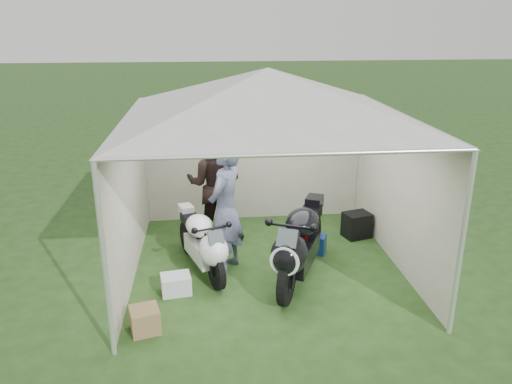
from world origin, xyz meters
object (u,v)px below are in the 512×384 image
Objects in this scene: equipment_box at (357,225)px; crate_1 at (145,320)px; crate_0 at (176,284)px; canopy_tent at (268,98)px; person_dark_jacket at (215,184)px; motorcycle_white at (203,242)px; motorcycle_black at (299,243)px; person_blue_jacket at (226,208)px; paddock_stand at (313,243)px.

crate_1 is (-3.39, -2.48, -0.07)m from equipment_box.
crate_0 is at bearing 69.17° from crate_1.
equipment_box reaches higher than crate_1.
crate_0 is (-1.36, -0.74, -2.44)m from canopy_tent.
canopy_tent is at bearing 139.25° from person_dark_jacket.
motorcycle_white is 4.31× the size of crate_0.
motorcycle_black is at bearing -35.72° from motorcycle_white.
equipment_box is (2.67, 1.04, -0.28)m from motorcycle_white.
motorcycle_white is at bearing -52.05° from person_blue_jacket.
canopy_tent is 2.84× the size of person_blue_jacket.
motorcycle_black reaches higher than crate_1.
equipment_box reaches higher than crate_0.
canopy_tent is 3.03m from equipment_box.
canopy_tent is 2.89m from crate_0.
person_dark_jacket is at bearing 70.32° from crate_1.
motorcycle_white is 2.88m from equipment_box.
canopy_tent is 12.85× the size of equipment_box.
person_dark_jacket is at bearing -145.44° from person_blue_jacket.
person_blue_jacket is 5.84× the size of crate_1.
canopy_tent is 14.01× the size of crate_0.
crate_0 is at bearing -152.27° from equipment_box.
person_blue_jacket reaches higher than paddock_stand.
motorcycle_black reaches higher than paddock_stand.
canopy_tent is at bearing -157.42° from paddock_stand.
motorcycle_white is at bearing 55.66° from crate_0.
person_dark_jacket is 1.13m from person_blue_jacket.
person_dark_jacket is 2.58m from equipment_box.
canopy_tent is 16.60× the size of crate_1.
motorcycle_white is at bearing -158.78° from equipment_box.
canopy_tent reaches higher than crate_0.
motorcycle_black is 1.02× the size of person_dark_jacket.
crate_1 reaches higher than crate_0.
motorcycle_black is 2.37m from crate_1.
person_blue_jacket is 1.30m from crate_0.
canopy_tent is 2.58m from paddock_stand.
motorcycle_white is 0.86× the size of person_dark_jacket.
person_dark_jacket reaches higher than motorcycle_black.
person_blue_jacket is (-1.02, 0.46, 0.39)m from motorcycle_black.
motorcycle_white is 1.65m from crate_1.
motorcycle_black reaches higher than crate_0.
equipment_box is 1.29× the size of crate_1.
person_blue_jacket is at bearing -162.74° from paddock_stand.
motorcycle_white is at bearing 63.42° from crate_1.
person_dark_jacket reaches higher than equipment_box.
crate_0 is at bearing -151.41° from canopy_tent.
person_blue_jacket is at bearing 40.67° from crate_0.
motorcycle_black is 5.05× the size of paddock_stand.
canopy_tent reaches higher than motorcycle_black.
motorcycle_black is 2.00m from person_dark_jacket.
motorcycle_white is 1.31m from person_dark_jacket.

